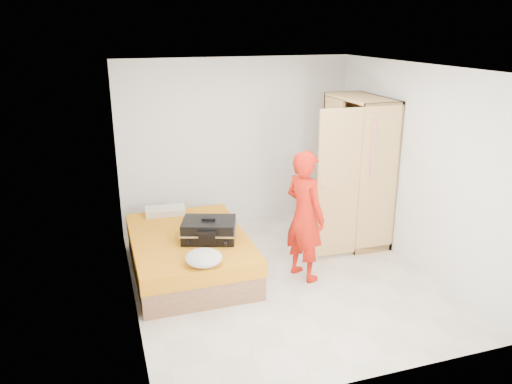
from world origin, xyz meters
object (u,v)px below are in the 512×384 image
object	(u,v)px
suitcase	(209,230)
wardrobe	(355,174)
person	(305,216)
bed	(190,253)
round_cushion	(204,258)

from	to	relation	value
suitcase	wardrobe	bearing A→B (deg)	31.20
wardrobe	person	distance (m)	1.47
bed	round_cushion	bearing A→B (deg)	-89.04
wardrobe	suitcase	size ratio (longest dim) A/B	2.68
bed	wardrobe	xyz separation A→B (m)	(2.50, 0.30, 0.75)
wardrobe	suitcase	bearing A→B (deg)	-167.55
bed	suitcase	bearing A→B (deg)	-42.63
person	round_cushion	bearing A→B (deg)	80.30
person	suitcase	size ratio (longest dim) A/B	2.10
person	suitcase	bearing A→B (deg)	50.25
bed	wardrobe	distance (m)	2.63
round_cushion	wardrobe	bearing A→B (deg)	24.78
wardrobe	person	bearing A→B (deg)	-142.96
bed	suitcase	size ratio (longest dim) A/B	2.58
wardrobe	suitcase	world-z (taller)	wardrobe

